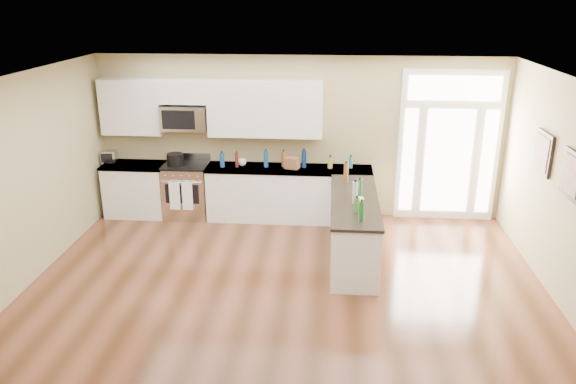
{
  "coord_description": "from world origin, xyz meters",
  "views": [
    {
      "loc": [
        0.58,
        -5.48,
        3.76
      ],
      "look_at": [
        -0.03,
        2.0,
        1.1
      ],
      "focal_mm": 35.0,
      "sensor_mm": 36.0,
      "label": 1
    }
  ],
  "objects_px": {
    "kitchen_range": "(187,190)",
    "stockpot": "(175,159)",
    "peninsula_cabinet": "(353,230)",
    "toaster_oven": "(109,156)"
  },
  "relations": [
    {
      "from": "kitchen_range",
      "to": "stockpot",
      "type": "bearing_deg",
      "value": -165.49
    },
    {
      "from": "peninsula_cabinet",
      "to": "stockpot",
      "type": "relative_size",
      "value": 8.05
    },
    {
      "from": "peninsula_cabinet",
      "to": "toaster_oven",
      "type": "relative_size",
      "value": 9.32
    },
    {
      "from": "toaster_oven",
      "to": "stockpot",
      "type": "bearing_deg",
      "value": -12.65
    },
    {
      "from": "peninsula_cabinet",
      "to": "kitchen_range",
      "type": "height_order",
      "value": "kitchen_range"
    },
    {
      "from": "peninsula_cabinet",
      "to": "stockpot",
      "type": "xyz_separation_m",
      "value": [
        -3.05,
        1.41,
        0.63
      ]
    },
    {
      "from": "kitchen_range",
      "to": "stockpot",
      "type": "xyz_separation_m",
      "value": [
        -0.16,
        -0.04,
        0.58
      ]
    },
    {
      "from": "kitchen_range",
      "to": "peninsula_cabinet",
      "type": "bearing_deg",
      "value": -26.62
    },
    {
      "from": "peninsula_cabinet",
      "to": "stockpot",
      "type": "distance_m",
      "value": 3.42
    },
    {
      "from": "peninsula_cabinet",
      "to": "toaster_oven",
      "type": "bearing_deg",
      "value": 160.43
    }
  ]
}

